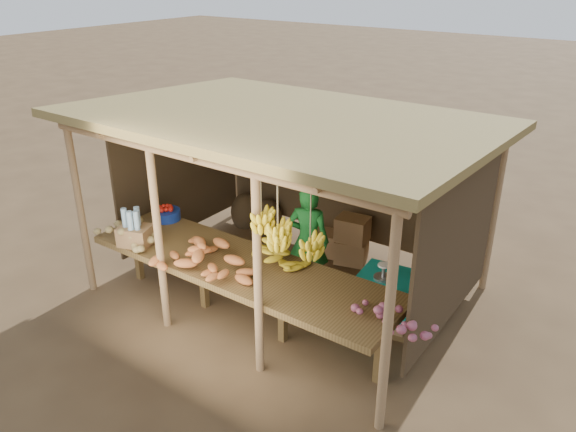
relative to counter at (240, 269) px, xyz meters
The scene contains 13 objects.
ground 1.20m from the counter, 90.00° to the left, with size 60.00×60.00×0.00m, color brown.
stall_structure 1.60m from the counter, 87.38° to the left, with size 4.70×3.50×2.43m.
counter is the anchor object (origin of this frame).
potato_heap 1.56m from the counter, behind, with size 0.91×0.54×0.36m, color #98834E, non-canonical shape.
sweet_potato_heap 0.45m from the counter, 129.47° to the right, with size 1.11×0.66×0.36m, color #BA6530, non-canonical shape.
onion_heap 1.92m from the counter, ahead, with size 0.85×0.51×0.36m, color #A85167, non-canonical shape.
banana_pile 0.46m from the counter, 39.98° to the left, with size 0.64×0.39×0.35m, color gold, non-canonical shape.
tomato_basin 1.64m from the counter, 166.56° to the left, with size 0.37×0.37×0.19m.
bottle_box 1.41m from the counter, 165.34° to the right, with size 0.45×0.41×0.48m.
vendor 1.07m from the counter, 76.53° to the left, with size 0.54×0.35×1.48m, color #176824.
tarp_crate 1.77m from the counter, 34.45° to the left, with size 0.77×0.68×0.85m.
carton_stack 2.09m from the counter, 84.88° to the left, with size 0.97×0.43×0.69m.
burlap_sacks 2.65m from the counter, 124.45° to the left, with size 0.92×0.48×0.65m.
Camera 1 is at (3.69, -5.21, 3.95)m, focal length 35.00 mm.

